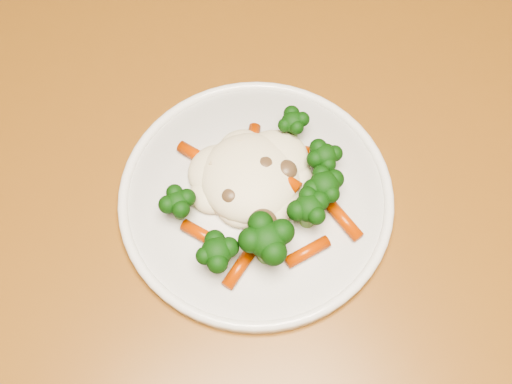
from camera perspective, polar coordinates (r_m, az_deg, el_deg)
dining_table at (r=0.71m, az=-7.87°, el=-9.34°), size 1.39×1.15×0.75m
plate at (r=0.63m, az=0.00°, el=-0.56°), size 0.27×0.27×0.01m
meal at (r=0.60m, az=0.60°, el=0.02°), size 0.19×0.17×0.05m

